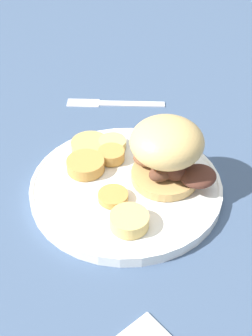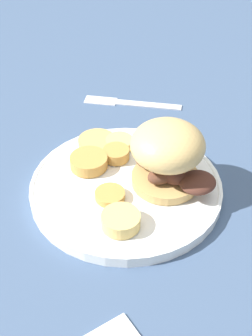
# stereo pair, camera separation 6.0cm
# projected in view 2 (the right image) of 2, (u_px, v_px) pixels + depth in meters

# --- Properties ---
(ground_plane) EXTENTS (4.00, 4.00, 0.00)m
(ground_plane) POSITION_uv_depth(u_px,v_px,m) (126.00, 192.00, 0.63)
(ground_plane) COLOR #3D5170
(dinner_plate) EXTENTS (0.25, 0.25, 0.02)m
(dinner_plate) POSITION_uv_depth(u_px,v_px,m) (126.00, 187.00, 0.62)
(dinner_plate) COLOR white
(dinner_plate) RESTS_ON ground_plane
(sandwich) EXTENTS (0.10, 0.11, 0.09)m
(sandwich) POSITION_uv_depth(u_px,v_px,m) (168.00, 154.00, 0.59)
(sandwich) COLOR tan
(sandwich) RESTS_ON dinner_plate
(potato_round_0) EXTENTS (0.05, 0.05, 0.02)m
(potato_round_0) POSITION_uv_depth(u_px,v_px,m) (121.00, 220.00, 0.55)
(potato_round_0) COLOR #DBB766
(potato_round_0) RESTS_ON dinner_plate
(potato_round_1) EXTENTS (0.04, 0.04, 0.01)m
(potato_round_1) POSITION_uv_depth(u_px,v_px,m) (120.00, 143.00, 0.67)
(potato_round_1) COLOR #DBB766
(potato_round_1) RESTS_ON dinner_plate
(potato_round_2) EXTENTS (0.04, 0.04, 0.02)m
(potato_round_2) POSITION_uv_depth(u_px,v_px,m) (116.00, 154.00, 0.65)
(potato_round_2) COLOR #BC8942
(potato_round_2) RESTS_ON dinner_plate
(potato_round_3) EXTENTS (0.04, 0.04, 0.01)m
(potato_round_3) POSITION_uv_depth(u_px,v_px,m) (110.00, 195.00, 0.59)
(potato_round_3) COLOR #BC8942
(potato_round_3) RESTS_ON dinner_plate
(potato_round_4) EXTENTS (0.05, 0.05, 0.02)m
(potato_round_4) POSITION_uv_depth(u_px,v_px,m) (89.00, 162.00, 0.64)
(potato_round_4) COLOR #BC8942
(potato_round_4) RESTS_ON dinner_plate
(potato_round_5) EXTENTS (0.05, 0.05, 0.01)m
(potato_round_5) POSITION_uv_depth(u_px,v_px,m) (97.00, 143.00, 0.67)
(potato_round_5) COLOR tan
(potato_round_5) RESTS_ON dinner_plate
(fork) EXTENTS (0.05, 0.17, 0.00)m
(fork) POSITION_uv_depth(u_px,v_px,m) (131.00, 103.00, 0.80)
(fork) COLOR silver
(fork) RESTS_ON ground_plane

